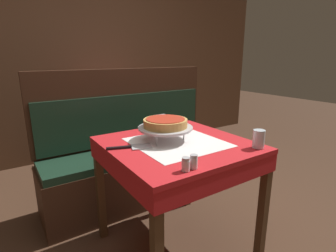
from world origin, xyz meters
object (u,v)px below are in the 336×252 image
dining_table_front (177,156)px  pizza_pan_stand (165,128)px  deep_dish_pizza (165,123)px  water_glass_near (259,139)px  salt_shaker (186,164)px  dining_table_rear (121,109)px  booth_bench (135,162)px  condiment_caddy (116,100)px  pepper_shaker (194,162)px  napkin_holder (160,121)px  pizza_server (132,147)px

dining_table_front → pizza_pan_stand: (-0.04, 0.08, 0.17)m
deep_dish_pizza → water_glass_near: (0.38, -0.42, -0.06)m
pizza_pan_stand → salt_shaker: pizza_pan_stand is taller
dining_table_rear → booth_bench: size_ratio=0.48×
booth_bench → condiment_caddy: size_ratio=10.67×
deep_dish_pizza → salt_shaker: 0.49m
deep_dish_pizza → condiment_caddy: 1.48m
booth_bench → pizza_pan_stand: 0.83m
booth_bench → salt_shaker: booth_bench is taller
dining_table_front → booth_bench: 0.81m
booth_bench → pepper_shaker: booth_bench is taller
dining_table_rear → salt_shaker: size_ratio=11.67×
booth_bench → napkin_holder: (0.05, -0.36, 0.46)m
dining_table_rear → pizza_pan_stand: bearing=-103.0°
condiment_caddy → pepper_shaker: bearing=-101.7°
booth_bench → deep_dish_pizza: 0.85m
booth_bench → condiment_caddy: 0.93m
pizza_pan_stand → condiment_caddy: condiment_caddy is taller
pizza_server → napkin_holder: (0.39, 0.31, 0.04)m
dining_table_front → salt_shaker: 0.44m
booth_bench → pizza_server: bearing=-116.8°
booth_bench → water_glass_near: 1.22m
dining_table_front → salt_shaker: bearing=-120.2°
dining_table_front → condiment_caddy: 1.56m
deep_dish_pizza → pizza_server: bearing=-176.8°
condiment_caddy → pizza_server: bearing=-109.2°
pizza_pan_stand → pizza_server: pizza_pan_stand is taller
pizza_server → pepper_shaker: 0.45m
booth_bench → pizza_pan_stand: bearing=-98.3°
pizza_server → water_glass_near: bearing=-33.5°
salt_shaker → booth_bench: bearing=76.2°
booth_bench → salt_shaker: bearing=-103.8°
water_glass_near → salt_shaker: size_ratio=1.62×
dining_table_rear → pepper_shaker: pepper_shaker is taller
dining_table_front → salt_shaker: (-0.21, -0.37, 0.13)m
deep_dish_pizza → pepper_shaker: 0.47m
pizza_server → water_glass_near: size_ratio=2.51×
pizza_server → condiment_caddy: condiment_caddy is taller
dining_table_front → condiment_caddy: size_ratio=5.56×
pizza_server → booth_bench: bearing=63.2°
dining_table_rear → pizza_pan_stand: 1.57m
pepper_shaker → condiment_caddy: 1.94m
dining_table_front → condiment_caddy: condiment_caddy is taller
deep_dish_pizza → salt_shaker: bearing=-111.5°
booth_bench → water_glass_near: size_ratio=15.13×
pizza_server → salt_shaker: (0.07, -0.43, 0.03)m
water_glass_near → booth_bench: bearing=104.4°
dining_table_front → water_glass_near: water_glass_near is taller
water_glass_near → deep_dish_pizza: bearing=131.5°
salt_shaker → napkin_holder: 0.81m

